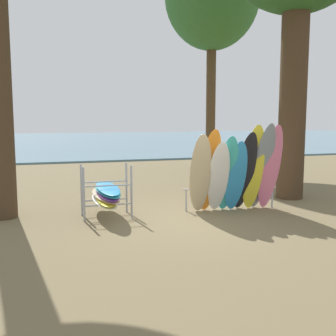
# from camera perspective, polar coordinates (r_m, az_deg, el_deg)

# --- Properties ---
(ground_plane) EXTENTS (80.00, 80.00, 0.00)m
(ground_plane) POSITION_cam_1_polar(r_m,az_deg,el_deg) (9.63, 3.72, -7.18)
(ground_plane) COLOR brown
(lake_water) EXTENTS (80.00, 36.00, 0.10)m
(lake_water) POSITION_cam_1_polar(r_m,az_deg,el_deg) (39.48, -12.00, 3.68)
(lake_water) COLOR slate
(lake_water) RESTS_ON ground
(leaning_board_pile) EXTENTS (2.47, 1.01, 2.23)m
(leaning_board_pile) POSITION_cam_1_polar(r_m,az_deg,el_deg) (10.31, 9.51, -0.56)
(leaning_board_pile) COLOR #C6B289
(leaning_board_pile) RESTS_ON ground
(board_storage_rack) EXTENTS (1.15, 2.13, 1.25)m
(board_storage_rack) POSITION_cam_1_polar(r_m,az_deg,el_deg) (9.90, -8.52, -3.58)
(board_storage_rack) COLOR #9EA0A5
(board_storage_rack) RESTS_ON ground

